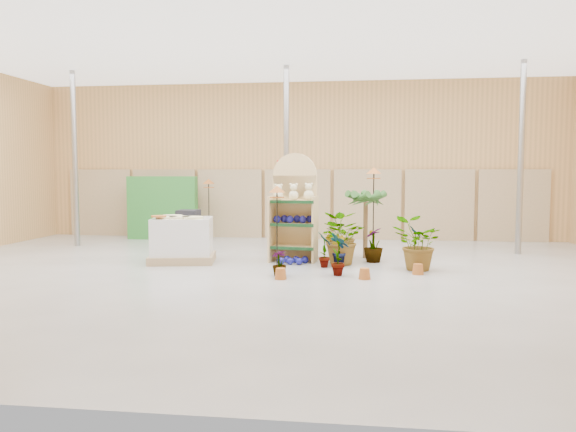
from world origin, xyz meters
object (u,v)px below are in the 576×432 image
object	(u,v)px
pallet_stack	(182,240)
potted_plant_2	(339,239)
bird_table_front	(277,192)
display_shelf	(294,212)

from	to	relation	value
pallet_stack	potted_plant_2	distance (m)	3.34
pallet_stack	bird_table_front	distance (m)	2.34
pallet_stack	bird_table_front	bearing A→B (deg)	-15.79
bird_table_front	potted_plant_2	xyz separation A→B (m)	(1.26, 0.31, -0.99)
display_shelf	potted_plant_2	xyz separation A→B (m)	(0.99, -0.40, -0.53)
bird_table_front	potted_plant_2	world-z (taller)	bird_table_front
pallet_stack	potted_plant_2	world-z (taller)	potted_plant_2
display_shelf	bird_table_front	world-z (taller)	display_shelf
pallet_stack	bird_table_front	size ratio (longest dim) A/B	0.92
pallet_stack	potted_plant_2	bearing A→B (deg)	-8.48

